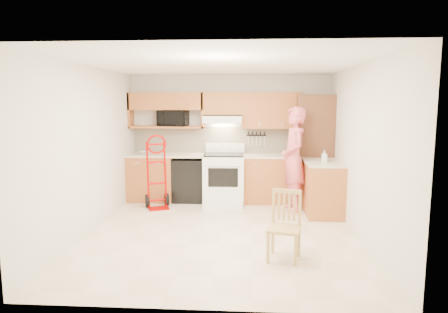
# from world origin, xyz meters

# --- Properties ---
(floor) EXTENTS (4.00, 4.50, 0.02)m
(floor) POSITION_xyz_m (0.00, 0.00, -0.01)
(floor) COLOR beige
(floor) RESTS_ON ground
(ceiling) EXTENTS (4.00, 4.50, 0.02)m
(ceiling) POSITION_xyz_m (0.00, 0.00, 2.51)
(ceiling) COLOR white
(ceiling) RESTS_ON ground
(wall_back) EXTENTS (4.00, 0.02, 2.50)m
(wall_back) POSITION_xyz_m (0.00, 2.26, 1.25)
(wall_back) COLOR silver
(wall_back) RESTS_ON ground
(wall_front) EXTENTS (4.00, 0.02, 2.50)m
(wall_front) POSITION_xyz_m (0.00, -2.26, 1.25)
(wall_front) COLOR silver
(wall_front) RESTS_ON ground
(wall_left) EXTENTS (0.02, 4.50, 2.50)m
(wall_left) POSITION_xyz_m (-2.01, 0.00, 1.25)
(wall_left) COLOR silver
(wall_left) RESTS_ON ground
(wall_right) EXTENTS (0.02, 4.50, 2.50)m
(wall_right) POSITION_xyz_m (2.01, 0.00, 1.25)
(wall_right) COLOR silver
(wall_right) RESTS_ON ground
(backsplash) EXTENTS (3.92, 0.03, 0.55)m
(backsplash) POSITION_xyz_m (0.00, 2.23, 1.20)
(backsplash) COLOR beige
(backsplash) RESTS_ON wall_back
(lower_cab_left) EXTENTS (0.90, 0.60, 0.90)m
(lower_cab_left) POSITION_xyz_m (-1.55, 1.95, 0.45)
(lower_cab_left) COLOR #AD653A
(lower_cab_left) RESTS_ON ground
(dishwasher) EXTENTS (0.60, 0.60, 0.85)m
(dishwasher) POSITION_xyz_m (-0.80, 1.95, 0.42)
(dishwasher) COLOR black
(dishwasher) RESTS_ON ground
(lower_cab_right) EXTENTS (1.14, 0.60, 0.90)m
(lower_cab_right) POSITION_xyz_m (0.83, 1.95, 0.45)
(lower_cab_right) COLOR #AD653A
(lower_cab_right) RESTS_ON ground
(countertop_left) EXTENTS (1.50, 0.63, 0.04)m
(countertop_left) POSITION_xyz_m (-1.25, 1.95, 0.92)
(countertop_left) COLOR beige
(countertop_left) RESTS_ON lower_cab_left
(countertop_right) EXTENTS (1.14, 0.63, 0.04)m
(countertop_right) POSITION_xyz_m (0.83, 1.95, 0.92)
(countertop_right) COLOR beige
(countertop_right) RESTS_ON lower_cab_right
(cab_return_right) EXTENTS (0.60, 1.00, 0.90)m
(cab_return_right) POSITION_xyz_m (1.70, 1.15, 0.45)
(cab_return_right) COLOR #AD653A
(cab_return_right) RESTS_ON ground
(countertop_return) EXTENTS (0.63, 1.00, 0.04)m
(countertop_return) POSITION_xyz_m (1.70, 1.15, 0.92)
(countertop_return) COLOR beige
(countertop_return) RESTS_ON cab_return_right
(pantry_tall) EXTENTS (0.70, 0.60, 2.10)m
(pantry_tall) POSITION_xyz_m (1.65, 1.95, 1.05)
(pantry_tall) COLOR brown
(pantry_tall) RESTS_ON ground
(upper_cab_left) EXTENTS (1.50, 0.33, 0.34)m
(upper_cab_left) POSITION_xyz_m (-1.25, 2.08, 1.98)
(upper_cab_left) COLOR #AD653A
(upper_cab_left) RESTS_ON wall_back
(upper_shelf_mw) EXTENTS (1.50, 0.33, 0.04)m
(upper_shelf_mw) POSITION_xyz_m (-1.25, 2.08, 1.47)
(upper_shelf_mw) COLOR #AD653A
(upper_shelf_mw) RESTS_ON wall_back
(upper_cab_center) EXTENTS (0.76, 0.33, 0.44)m
(upper_cab_center) POSITION_xyz_m (-0.12, 2.08, 1.94)
(upper_cab_center) COLOR #AD653A
(upper_cab_center) RESTS_ON wall_back
(upper_cab_right) EXTENTS (1.14, 0.33, 0.70)m
(upper_cab_right) POSITION_xyz_m (0.83, 2.08, 1.80)
(upper_cab_right) COLOR #AD653A
(upper_cab_right) RESTS_ON wall_back
(range_hood) EXTENTS (0.76, 0.46, 0.14)m
(range_hood) POSITION_xyz_m (-0.12, 2.02, 1.63)
(range_hood) COLOR white
(range_hood) RESTS_ON wall_back
(knife_strip) EXTENTS (0.40, 0.05, 0.29)m
(knife_strip) POSITION_xyz_m (0.55, 2.21, 1.24)
(knife_strip) COLOR black
(knife_strip) RESTS_ON backsplash
(microwave) EXTENTS (0.61, 0.44, 0.32)m
(microwave) POSITION_xyz_m (-1.12, 2.08, 1.65)
(microwave) COLOR black
(microwave) RESTS_ON upper_shelf_mw
(range) EXTENTS (0.78, 1.03, 1.15)m
(range) POSITION_xyz_m (-0.08, 1.76, 0.57)
(range) COLOR white
(range) RESTS_ON ground
(person) EXTENTS (0.55, 0.75, 1.89)m
(person) POSITION_xyz_m (1.21, 1.35, 0.95)
(person) COLOR #E15D68
(person) RESTS_ON ground
(hand_truck) EXTENTS (0.61, 0.59, 1.24)m
(hand_truck) POSITION_xyz_m (-1.29, 1.35, 0.62)
(hand_truck) COLOR #A80200
(hand_truck) RESTS_ON ground
(dining_chair) EXTENTS (0.48, 0.50, 0.87)m
(dining_chair) POSITION_xyz_m (0.84, -0.97, 0.43)
(dining_chair) COLOR tan
(dining_chair) RESTS_ON ground
(soap_bottle) EXTENTS (0.11, 0.11, 0.21)m
(soap_bottle) POSITION_xyz_m (1.70, 1.08, 1.04)
(soap_bottle) COLOR white
(soap_bottle) RESTS_ON countertop_return
(bowl) EXTENTS (0.23, 0.23, 0.05)m
(bowl) POSITION_xyz_m (-1.69, 1.95, 0.97)
(bowl) COLOR white
(bowl) RESTS_ON countertop_left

